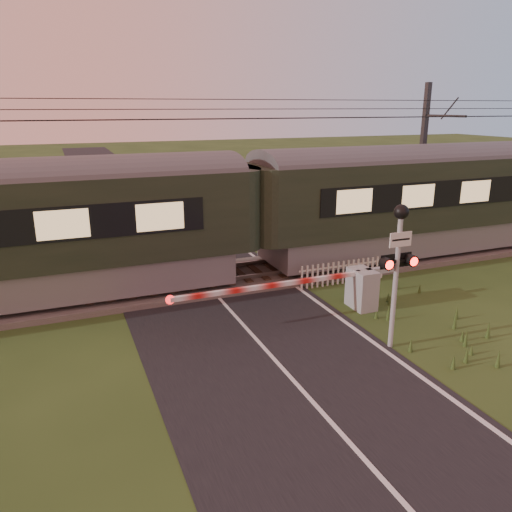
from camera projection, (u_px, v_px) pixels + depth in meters
name	position (u px, v px, depth m)	size (l,w,h in m)	color
ground	(283.00, 370.00, 11.61)	(160.00, 160.00, 0.00)	#273D17
road	(288.00, 374.00, 11.41)	(6.00, 140.00, 0.03)	black
track_bed	(204.00, 281.00, 17.36)	(140.00, 3.40, 0.39)	#47423D
overhead_wires	(199.00, 112.00, 15.73)	(120.00, 0.62, 0.62)	black
train	(247.00, 213.00, 17.28)	(44.47, 3.07, 4.15)	slate
boom_gate	(353.00, 288.00, 14.92)	(7.05, 0.93, 1.24)	gray
crossing_signal	(398.00, 252.00, 12.00)	(0.94, 0.37, 3.69)	gray
picket_fence	(343.00, 272.00, 17.16)	(3.38, 0.07, 0.81)	silver
catenary_mast	(423.00, 160.00, 22.22)	(0.22, 2.46, 6.88)	#2D2D30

